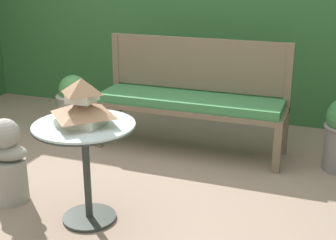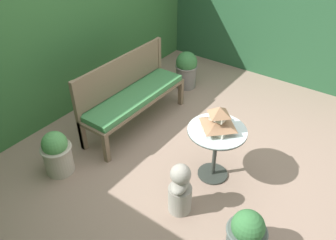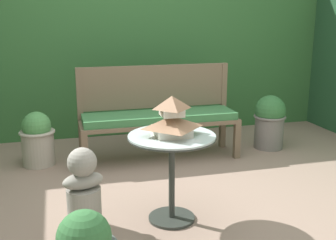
# 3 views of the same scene
# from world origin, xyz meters

# --- Properties ---
(ground) EXTENTS (30.00, 30.00, 0.00)m
(ground) POSITION_xyz_m (0.00, 0.00, 0.00)
(ground) COLOR gray
(foliage_hedge_back) EXTENTS (6.40, 1.09, 1.96)m
(foliage_hedge_back) POSITION_xyz_m (0.00, 2.45, 0.98)
(foliage_hedge_back) COLOR #336633
(foliage_hedge_back) RESTS_ON ground
(foliage_hedge_right) EXTENTS (0.70, 3.50, 1.85)m
(foliage_hedge_right) POSITION_xyz_m (2.85, 0.15, 0.92)
(foliage_hedge_right) COLOR #234C2D
(foliage_hedge_right) RESTS_ON ground
(garden_bench) EXTENTS (1.59, 0.45, 0.48)m
(garden_bench) POSITION_xyz_m (0.17, 0.94, 0.40)
(garden_bench) COLOR brown
(garden_bench) RESTS_ON ground
(bench_backrest) EXTENTS (1.59, 0.06, 0.93)m
(bench_backrest) POSITION_xyz_m (0.17, 1.15, 0.66)
(bench_backrest) COLOR brown
(bench_backrest) RESTS_ON ground
(patio_table) EXTENTS (0.61, 0.61, 0.63)m
(patio_table) POSITION_xyz_m (-0.06, -0.36, 0.49)
(patio_table) COLOR #2D332D
(patio_table) RESTS_ON ground
(pagoda_birdhouse) EXTENTS (0.32, 0.32, 0.27)m
(pagoda_birdhouse) POSITION_xyz_m (-0.06, -0.36, 0.75)
(pagoda_birdhouse) COLOR beige
(pagoda_birdhouse) RESTS_ON patio_table
(garden_bust) EXTENTS (0.31, 0.23, 0.58)m
(garden_bust) POSITION_xyz_m (-0.67, -0.33, 0.27)
(garden_bust) COLOR gray
(garden_bust) RESTS_ON ground
(potted_plant_table_near) EXTENTS (0.34, 0.34, 0.53)m
(potted_plant_table_near) POSITION_xyz_m (-1.02, 1.06, 0.26)
(potted_plant_table_near) COLOR #ADA393
(potted_plant_table_near) RESTS_ON ground
(potted_plant_hedge_corner) EXTENTS (0.35, 0.35, 0.59)m
(potted_plant_hedge_corner) POSITION_xyz_m (1.41, 0.97, 0.30)
(potted_plant_hedge_corner) COLOR slate
(potted_plant_hedge_corner) RESTS_ON ground
(potted_plant_path_edge) EXTENTS (0.36, 0.36, 0.47)m
(potted_plant_path_edge) POSITION_xyz_m (-0.72, -1.05, 0.23)
(potted_plant_path_edge) COLOR #4C5651
(potted_plant_path_edge) RESTS_ON ground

